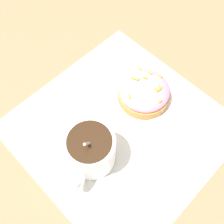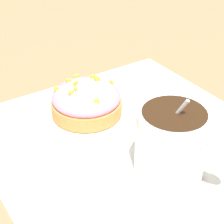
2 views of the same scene
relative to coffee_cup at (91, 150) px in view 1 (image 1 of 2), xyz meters
name	(u,v)px [view 1 (image 1 of 2)]	position (x,y,z in m)	size (l,w,h in m)	color
ground_plane	(120,128)	(0.07, 0.00, -0.04)	(3.00, 3.00, 0.00)	#93704C
paper_napkin	(121,127)	(0.07, 0.00, -0.04)	(0.35, 0.36, 0.00)	white
coffee_cup	(91,150)	(0.00, 0.00, 0.00)	(0.10, 0.08, 0.09)	white
frosted_pastry	(144,92)	(0.15, 0.01, -0.02)	(0.10, 0.10, 0.05)	#C18442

